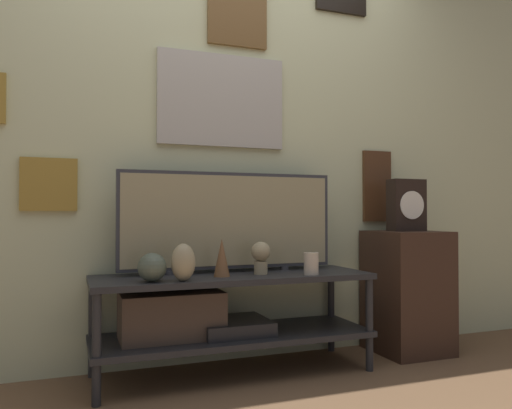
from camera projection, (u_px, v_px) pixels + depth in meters
ground_plane at (252, 391)px, 2.34m from camera, size 12.00×12.00×0.00m
wall_back at (219, 124)px, 2.89m from camera, size 6.40×0.08×2.70m
media_console at (212, 312)px, 2.56m from camera, size 1.44×0.47×0.52m
television at (229, 221)px, 2.71m from camera, size 1.19×0.05×0.54m
vase_round_glass at (152, 267)px, 2.32m from camera, size 0.13×0.13×0.13m
vase_urn_stoneware at (183, 262)px, 2.35m from camera, size 0.12×0.10×0.18m
vase_slim_bronze at (222, 257)px, 2.52m from camera, size 0.08×0.08×0.19m
candle_jar at (311, 264)px, 2.59m from camera, size 0.08×0.08×0.11m
decorative_bust at (261, 255)px, 2.61m from camera, size 0.10×0.10×0.17m
side_table at (407, 291)px, 3.02m from camera, size 0.40×0.42×0.73m
mantel_clock at (407, 205)px, 3.03m from camera, size 0.23×0.11×0.32m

